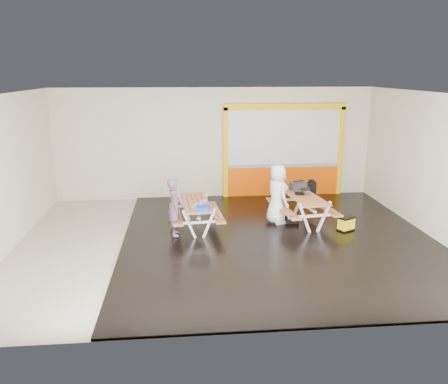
{
  "coord_description": "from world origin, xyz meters",
  "views": [
    {
      "loc": [
        -1.05,
        -10.25,
        4.0
      ],
      "look_at": [
        0.0,
        0.9,
        1.0
      ],
      "focal_mm": 36.49,
      "sensor_mm": 36.0,
      "label": 1
    }
  ],
  "objects": [
    {
      "name": "laptop_right",
      "position": [
        2.11,
        1.23,
        0.86
      ],
      "size": [
        0.42,
        0.38,
        0.16
      ],
      "color": "black",
      "rests_on": "picnic_table_right"
    },
    {
      "name": "person_left",
      "position": [
        -1.25,
        0.41,
        0.78
      ],
      "size": [
        0.37,
        0.54,
        1.43
      ],
      "primitive_type": "imported",
      "rotation": [
        0.0,
        0.0,
        1.62
      ],
      "color": "#6A485C",
      "rests_on": "deck"
    },
    {
      "name": "picnic_table_right",
      "position": [
        2.12,
        1.11,
        0.62
      ],
      "size": [
        1.64,
        2.19,
        0.81
      ],
      "color": "#C07447",
      "rests_on": "deck"
    },
    {
      "name": "picnic_table_left",
      "position": [
        -0.72,
        0.92,
        0.57
      ],
      "size": [
        1.4,
        1.95,
        0.75
      ],
      "color": "#C07447",
      "rests_on": "deck"
    },
    {
      "name": "dark_case",
      "position": [
        1.85,
        1.13,
        0.12
      ],
      "size": [
        0.38,
        0.3,
        0.14
      ],
      "primitive_type": "cube",
      "rotation": [
        0.0,
        0.0,
        -0.07
      ],
      "color": "black",
      "rests_on": "deck"
    },
    {
      "name": "laptop_left",
      "position": [
        -0.65,
        0.55,
        0.8
      ],
      "size": [
        0.42,
        0.39,
        0.15
      ],
      "color": "silver",
      "rests_on": "picnic_table_left"
    },
    {
      "name": "kiosk",
      "position": [
        2.2,
        3.93,
        1.44
      ],
      "size": [
        3.88,
        0.16,
        3.0
      ],
      "color": "#E64E00",
      "rests_on": "room"
    },
    {
      "name": "room",
      "position": [
        0.0,
        0.0,
        1.75
      ],
      "size": [
        10.02,
        8.02,
        3.52
      ],
      "color": "beige",
      "rests_on": "ground"
    },
    {
      "name": "toolbox",
      "position": [
        2.13,
        1.68,
        0.91
      ],
      "size": [
        0.49,
        0.34,
        0.26
      ],
      "color": "black",
      "rests_on": "picnic_table_right"
    },
    {
      "name": "blue_pouch",
      "position": [
        -0.59,
        0.19,
        0.8
      ],
      "size": [
        0.38,
        0.32,
        0.1
      ],
      "primitive_type": "cube",
      "rotation": [
        0.0,
        0.0,
        -0.28
      ],
      "color": "blue",
      "rests_on": "picnic_table_left"
    },
    {
      "name": "fluke_bag",
      "position": [
        3.08,
        0.38,
        0.22
      ],
      "size": [
        0.48,
        0.43,
        0.35
      ],
      "color": "black",
      "rests_on": "deck"
    },
    {
      "name": "backpack",
      "position": [
        2.63,
        2.08,
        0.74
      ],
      "size": [
        0.3,
        0.23,
        0.46
      ],
      "color": "black",
      "rests_on": "picnic_table_right"
    },
    {
      "name": "person_right",
      "position": [
        1.44,
        1.14,
        0.85
      ],
      "size": [
        0.74,
        0.9,
        1.59
      ],
      "primitive_type": "imported",
      "rotation": [
        0.0,
        0.0,
        1.92
      ],
      "color": "white",
      "rests_on": "deck"
    },
    {
      "name": "deck",
      "position": [
        1.25,
        0.0,
        0.03
      ],
      "size": [
        7.5,
        7.98,
        0.05
      ],
      "primitive_type": "cube",
      "color": "black",
      "rests_on": "room"
    }
  ]
}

